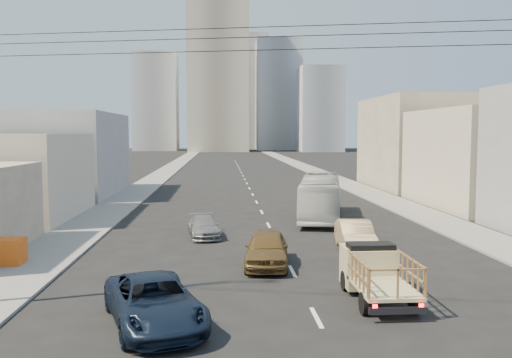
{
  "coord_description": "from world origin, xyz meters",
  "views": [
    {
      "loc": [
        -3.09,
        -15.12,
        6.02
      ],
      "look_at": [
        -1.17,
        14.73,
        3.5
      ],
      "focal_mm": 38.0,
      "sensor_mm": 36.0,
      "label": 1
    }
  ],
  "objects": [
    {
      "name": "flatbed_pickup",
      "position": [
        2.5,
        3.79,
        1.09
      ],
      "size": [
        1.95,
        4.41,
        1.9
      ],
      "color": "tan",
      "rests_on": "ground"
    },
    {
      "name": "sedan_tan",
      "position": [
        3.78,
        11.96,
        0.77
      ],
      "size": [
        2.02,
        4.78,
        1.54
      ],
      "primitive_type": "imported",
      "rotation": [
        0.0,
        0.0,
        -0.09
      ],
      "color": "#9E815C",
      "rests_on": "ground"
    },
    {
      "name": "city_bus",
      "position": [
        3.92,
        22.64,
        1.55
      ],
      "size": [
        4.81,
        11.44,
        3.1
      ],
      "primitive_type": "imported",
      "rotation": [
        0.0,
        0.0,
        -0.2
      ],
      "color": "#BABBB6",
      "rests_on": "ground"
    },
    {
      "name": "midrise_ne",
      "position": [
        18.0,
        185.0,
        20.0
      ],
      "size": [
        16.0,
        16.0,
        40.0
      ],
      "primitive_type": "cube",
      "color": "gray",
      "rests_on": "ground"
    },
    {
      "name": "bldg_right_mid",
      "position": [
        19.5,
        28.0,
        4.0
      ],
      "size": [
        11.0,
        14.0,
        8.0
      ],
      "primitive_type": "cube",
      "color": "beige",
      "rests_on": "ground"
    },
    {
      "name": "sedan_grey",
      "position": [
        -4.11,
        16.21,
        0.6
      ],
      "size": [
        2.19,
        4.29,
        1.19
      ],
      "primitive_type": "imported",
      "rotation": [
        0.0,
        0.0,
        0.13
      ],
      "color": "slate",
      "rests_on": "ground"
    },
    {
      "name": "high_rise_tower",
      "position": [
        -4.0,
        170.0,
        30.0
      ],
      "size": [
        20.0,
        20.0,
        60.0
      ],
      "primitive_type": "cube",
      "color": "gray",
      "rests_on": "ground"
    },
    {
      "name": "crate_stack",
      "position": [
        -13.0,
        9.74,
        0.69
      ],
      "size": [
        1.8,
        1.2,
        1.14
      ],
      "color": "#E15A15",
      "rests_on": "sidewalk_left"
    },
    {
      "name": "overhead_wires",
      "position": [
        0.0,
        1.5,
        8.97
      ],
      "size": [
        23.01,
        5.02,
        0.72
      ],
      "color": "black",
      "rests_on": "ground"
    },
    {
      "name": "sidewalk_left",
      "position": [
        -11.75,
        70.0,
        0.06
      ],
      "size": [
        3.5,
        180.0,
        0.12
      ],
      "primitive_type": "cube",
      "color": "slate",
      "rests_on": "ground"
    },
    {
      "name": "bldg_left_far",
      "position": [
        -19.5,
        39.0,
        4.0
      ],
      "size": [
        12.0,
        16.0,
        8.0
      ],
      "primitive_type": "cube",
      "color": "gray",
      "rests_on": "ground"
    },
    {
      "name": "midrise_nw",
      "position": [
        -26.0,
        180.0,
        17.0
      ],
      "size": [
        15.0,
        15.0,
        34.0
      ],
      "primitive_type": "cube",
      "color": "gray",
      "rests_on": "ground"
    },
    {
      "name": "sidewalk_right",
      "position": [
        11.75,
        70.0,
        0.06
      ],
      "size": [
        3.5,
        180.0,
        0.12
      ],
      "primitive_type": "cube",
      "color": "slate",
      "rests_on": "ground"
    },
    {
      "name": "ground",
      "position": [
        0.0,
        0.0,
        0.0
      ],
      "size": [
        420.0,
        420.0,
        0.0
      ],
      "primitive_type": "plane",
      "color": "black",
      "rests_on": "ground"
    },
    {
      "name": "lane_dashes",
      "position": [
        0.0,
        53.0,
        0.01
      ],
      "size": [
        0.15,
        104.0,
        0.01
      ],
      "color": "silver",
      "rests_on": "ground"
    },
    {
      "name": "midrise_back",
      "position": [
        6.0,
        200.0,
        22.0
      ],
      "size": [
        18.0,
        18.0,
        44.0
      ],
      "primitive_type": "cube",
      "color": "gray",
      "rests_on": "ground"
    },
    {
      "name": "navy_pickup",
      "position": [
        -5.21,
        1.61,
        0.76
      ],
      "size": [
        4.13,
        6.01,
        1.53
      ],
      "primitive_type": "imported",
      "rotation": [
        0.0,
        0.0,
        0.32
      ],
      "color": "black",
      "rests_on": "ground"
    },
    {
      "name": "sedan_brown",
      "position": [
        -1.04,
        9.03,
        0.81
      ],
      "size": [
        2.41,
        4.91,
        1.61
      ],
      "primitive_type": "imported",
      "rotation": [
        0.0,
        0.0,
        -0.11
      ],
      "color": "brown",
      "rests_on": "ground"
    },
    {
      "name": "midrise_east",
      "position": [
        30.0,
        165.0,
        14.0
      ],
      "size": [
        14.0,
        14.0,
        28.0
      ],
      "primitive_type": "cube",
      "color": "gray",
      "rests_on": "ground"
    },
    {
      "name": "bldg_right_far",
      "position": [
        20.0,
        44.0,
        5.0
      ],
      "size": [
        12.0,
        16.0,
        10.0
      ],
      "primitive_type": "cube",
      "color": "gray",
      "rests_on": "ground"
    }
  ]
}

